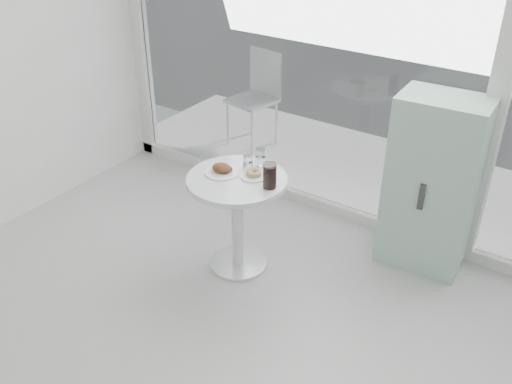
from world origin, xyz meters
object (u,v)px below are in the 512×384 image
Objects in this scene: main_table at (237,204)px; plate_fritter at (223,170)px; plate_donut at (254,174)px; cola_glass at (270,176)px; water_tumbler_b at (261,158)px; patio_chair at (258,92)px; mint_cabinet at (432,184)px; water_tumbler_a at (248,164)px.

plate_fritter reaches higher than main_table.
cola_glass is (0.17, -0.06, 0.07)m from plate_donut.
plate_donut is 0.18m from water_tumbler_b.
cola_glass is at bearing 4.27° from main_table.
main_table is 4.30× the size of cola_glass.
plate_donut is at bearing -46.56° from patio_chair.
patio_chair is 2.11m from plate_donut.
plate_donut reaches higher than main_table.
patio_chair is at bearing 123.40° from plate_donut.
cola_glass is (0.23, -0.23, 0.03)m from water_tumbler_b.
mint_cabinet is 1.26m from water_tumbler_b.
mint_cabinet is 7.49× the size of cola_glass.
main_table is 1.42m from mint_cabinet.
plate_fritter is 1.38× the size of cola_glass.
mint_cabinet reaches higher than water_tumbler_b.
cola_glass is at bearing -43.75° from patio_chair.
water_tumbler_b is at bearing 58.00° from plate_fritter.
mint_cabinet is 10.62× the size of water_tumbler_b.
plate_fritter is at bearing -176.90° from cola_glass.
mint_cabinet is 1.35m from water_tumbler_a.
water_tumbler_a is at bearing 147.59° from plate_donut.
main_table is 6.09× the size of water_tumbler_b.
plate_fritter is at bearing -179.37° from main_table.
water_tumbler_b reaches higher than main_table.
plate_donut is at bearing -32.41° from water_tumbler_a.
plate_fritter is 1.27× the size of plate_donut.
patio_chair is 2.08m from plate_fritter.
plate_donut is at bearing -71.27° from water_tumbler_b.
patio_chair reaches higher than main_table.
water_tumbler_a is at bearing 90.39° from main_table.
cola_glass reaches higher than water_tumbler_b.
patio_chair is at bearing 122.12° from water_tumbler_a.
water_tumbler_b is at bearing 108.73° from plate_donut.
water_tumbler_a is (1.07, -1.70, 0.21)m from patio_chair.
patio_chair is 1.94m from water_tumbler_b.
main_table is at bearing -89.61° from water_tumbler_a.
patio_chair reaches higher than plate_donut.
main_table is at bearing -97.48° from water_tumbler_b.
mint_cabinet is at bearing 32.69° from water_tumbler_a.
mint_cabinet reaches higher than water_tumbler_a.
mint_cabinet is 1.36× the size of patio_chair.
main_table is 0.28m from plate_fritter.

